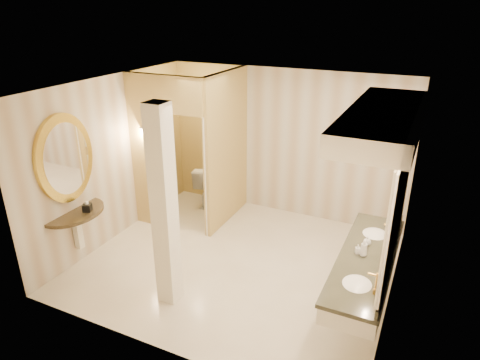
{
  "coord_description": "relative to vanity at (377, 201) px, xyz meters",
  "views": [
    {
      "loc": [
        2.45,
        -5.08,
        3.74
      ],
      "look_at": [
        -0.04,
        0.2,
        1.3
      ],
      "focal_mm": 32.0,
      "sensor_mm": 36.0,
      "label": 1
    }
  ],
  "objects": [
    {
      "name": "ceiling",
      "position": [
        -1.98,
        0.4,
        1.07
      ],
      "size": [
        4.5,
        4.5,
        0.0
      ],
      "primitive_type": "plane",
      "rotation": [
        3.14,
        0.0,
        0.0
      ],
      "color": "white",
      "rests_on": "wall_back"
    },
    {
      "name": "console_shelf",
      "position": [
        -4.19,
        -0.61,
        -0.28
      ],
      "size": [
        1.0,
        1.0,
        1.95
      ],
      "color": "black",
      "rests_on": "floor"
    },
    {
      "name": "wall_front",
      "position": [
        -1.98,
        -1.6,
        -0.28
      ],
      "size": [
        4.5,
        0.02,
        2.7
      ],
      "primitive_type": "cube",
      "color": "beige",
      "rests_on": "floor"
    },
    {
      "name": "wall_sconce",
      "position": [
        -3.9,
        0.83,
        0.1
      ],
      "size": [
        0.14,
        0.14,
        0.42
      ],
      "color": "#BD8F3C",
      "rests_on": "toilet_closet"
    },
    {
      "name": "vanity",
      "position": [
        0.0,
        0.0,
        0.0
      ],
      "size": [
        0.75,
        2.45,
        2.09
      ],
      "color": "white",
      "rests_on": "floor"
    },
    {
      "name": "pillar",
      "position": [
        -2.43,
        -0.76,
        -0.28
      ],
      "size": [
        0.26,
        0.26,
        2.7
      ],
      "primitive_type": "cube",
      "color": "white",
      "rests_on": "floor"
    },
    {
      "name": "soap_bottle_a",
      "position": [
        -0.15,
        0.02,
        -0.69
      ],
      "size": [
        0.07,
        0.07,
        0.12
      ],
      "primitive_type": "imported",
      "rotation": [
        0.0,
        0.0,
        0.41
      ],
      "color": "beige",
      "rests_on": "vanity"
    },
    {
      "name": "soap_bottle_b",
      "position": [
        -0.08,
        0.27,
        -0.69
      ],
      "size": [
        0.12,
        0.12,
        0.13
      ],
      "primitive_type": "imported",
      "rotation": [
        0.0,
        0.0,
        0.23
      ],
      "color": "silver",
      "rests_on": "vanity"
    },
    {
      "name": "soap_bottle_c",
      "position": [
        -0.07,
        -0.01,
        -0.64
      ],
      "size": [
        0.1,
        0.1,
        0.23
      ],
      "primitive_type": "imported",
      "rotation": [
        0.0,
        0.0,
        0.18
      ],
      "color": "#C6B28C",
      "rests_on": "vanity"
    },
    {
      "name": "wall_right",
      "position": [
        0.27,
        0.4,
        -0.28
      ],
      "size": [
        0.02,
        4.0,
        2.7
      ],
      "primitive_type": "cube",
      "color": "beige",
      "rests_on": "floor"
    },
    {
      "name": "floor",
      "position": [
        -1.98,
        0.4,
        -1.63
      ],
      "size": [
        4.5,
        4.5,
        0.0
      ],
      "primitive_type": "plane",
      "color": "white",
      "rests_on": "ground"
    },
    {
      "name": "tissue_box",
      "position": [
        -3.99,
        -0.52,
        -0.69
      ],
      "size": [
        0.15,
        0.15,
        0.12
      ],
      "primitive_type": "cube",
      "rotation": [
        0.0,
        0.0,
        0.41
      ],
      "color": "black",
      "rests_on": "console_shelf"
    },
    {
      "name": "wall_back",
      "position": [
        -1.98,
        2.4,
        -0.28
      ],
      "size": [
        4.5,
        0.02,
        2.7
      ],
      "primitive_type": "cube",
      "color": "beige",
      "rests_on": "floor"
    },
    {
      "name": "wall_left",
      "position": [
        -4.23,
        0.4,
        -0.28
      ],
      "size": [
        0.02,
        4.0,
        2.7
      ],
      "primitive_type": "cube",
      "color": "beige",
      "rests_on": "floor"
    },
    {
      "name": "toilet",
      "position": [
        -3.4,
        2.09,
        -1.22
      ],
      "size": [
        0.63,
        0.88,
        0.82
      ],
      "primitive_type": "imported",
      "rotation": [
        0.0,
        0.0,
        3.37
      ],
      "color": "white",
      "rests_on": "floor"
    },
    {
      "name": "toilet_closet",
      "position": [
        -3.09,
        1.37,
        -0.24
      ],
      "size": [
        1.5,
        1.55,
        2.7
      ],
      "color": "tan",
      "rests_on": "floor"
    }
  ]
}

